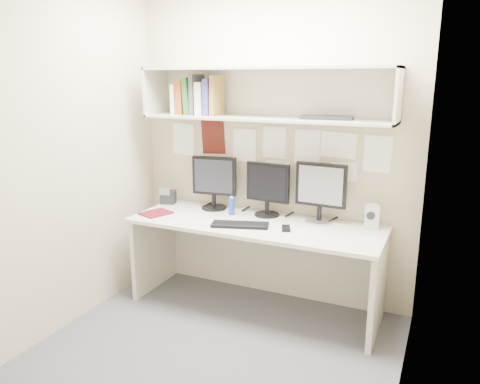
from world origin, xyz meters
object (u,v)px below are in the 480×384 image
at_px(desk, 255,265).
at_px(monitor_right, 321,190).
at_px(monitor_left, 214,181).
at_px(monitor_center, 268,187).
at_px(keyboard, 240,225).
at_px(maroon_notebook, 156,213).
at_px(speaker, 372,216).
at_px(desk_phone, 168,197).

bearing_deg(desk, monitor_right, 25.67).
xyz_separation_m(monitor_left, monitor_center, (0.49, 0.00, -0.01)).
bearing_deg(desk, monitor_left, 155.41).
height_order(monitor_left, keyboard, monitor_left).
distance_m(monitor_center, monitor_right, 0.44).
bearing_deg(monitor_left, monitor_right, -6.65).
xyz_separation_m(desk, maroon_notebook, (-0.85, -0.13, 0.37)).
height_order(monitor_right, speaker, monitor_right).
distance_m(monitor_left, desk_phone, 0.50).
bearing_deg(speaker, maroon_notebook, 170.24).
height_order(maroon_notebook, desk_phone, desk_phone).
xyz_separation_m(desk, speaker, (0.85, 0.23, 0.46)).
bearing_deg(desk_phone, maroon_notebook, -90.67).
height_order(monitor_left, maroon_notebook, monitor_left).
bearing_deg(monitor_left, keyboard, -48.13).
xyz_separation_m(desk, keyboard, (-0.07, -0.14, 0.37)).
bearing_deg(maroon_notebook, desk, 30.16).
bearing_deg(desk, monitor_center, 86.36).
height_order(desk, monitor_right, monitor_right).
bearing_deg(speaker, desk_phone, 159.27).
bearing_deg(keyboard, monitor_right, 17.30).
bearing_deg(monitor_center, maroon_notebook, -153.26).
bearing_deg(monitor_left, monitor_center, -6.64).
xyz_separation_m(monitor_center, speaker, (0.84, 0.01, -0.15)).
height_order(monitor_center, maroon_notebook, monitor_center).
relative_size(desk, keyboard, 4.59).
relative_size(monitor_right, keyboard, 1.08).
height_order(monitor_left, monitor_center, monitor_left).
bearing_deg(maroon_notebook, keyboard, 20.48).
height_order(speaker, maroon_notebook, speaker).
distance_m(speaker, maroon_notebook, 1.74).
height_order(monitor_left, monitor_right, monitor_right).
bearing_deg(speaker, desk, 173.14).
xyz_separation_m(monitor_right, keyboard, (-0.52, -0.36, -0.25)).
distance_m(monitor_center, maroon_notebook, 0.96).
bearing_deg(monitor_right, maroon_notebook, -161.44).
height_order(desk, maroon_notebook, maroon_notebook).
height_order(desk, desk_phone, desk_phone).
bearing_deg(desk_phone, desk, -27.96).
bearing_deg(keyboard, monitor_left, 121.16).
relative_size(monitor_center, keyboard, 1.00).
relative_size(monitor_center, maroon_notebook, 1.82).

